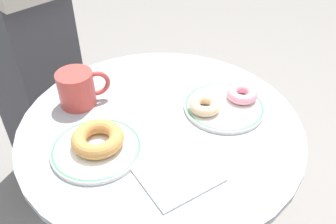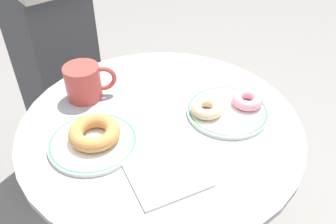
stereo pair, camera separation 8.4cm
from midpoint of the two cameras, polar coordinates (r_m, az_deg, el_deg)
cafe_table at (r=1.00m, az=1.40°, el=-10.56°), size 0.68×0.68×0.74m
plate_left at (r=0.80m, az=-8.95°, el=-4.88°), size 0.20×0.20×0.01m
plate_right at (r=0.90m, az=12.07°, el=0.07°), size 0.20×0.20×0.01m
donut_old_fashioned at (r=0.79m, az=-8.72°, el=-3.37°), size 0.16×0.16×0.03m
donut_pink_frosted at (r=0.92m, az=15.09°, el=1.79°), size 0.08×0.08×0.03m
donut_glazed at (r=0.87m, az=8.94°, el=0.50°), size 0.11×0.11×0.03m
paper_napkin at (r=0.73m, az=3.22°, el=-10.14°), size 0.16×0.14×0.01m
coffee_mug at (r=0.93m, az=-10.67°, el=4.62°), size 0.13×0.09×0.09m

